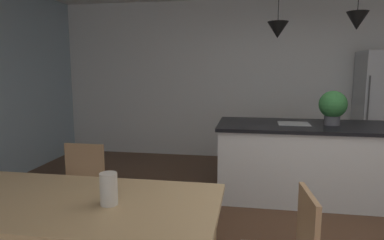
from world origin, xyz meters
name	(u,v)px	position (x,y,z in m)	size (l,w,h in m)	color
wall_back_kitchen	(294,81)	(0.00, 3.26, 1.35)	(10.00, 0.12, 2.70)	silver
dining_table	(73,210)	(-1.81, -0.83, 0.67)	(1.84, 0.92, 0.74)	tan
chair_far_left	(79,190)	(-2.22, 0.00, 0.47)	(0.41, 0.41, 0.87)	#A87F56
kitchen_island	(309,160)	(0.00, 1.43, 0.46)	(2.20, 0.96, 0.91)	silver
refrigerator	(381,111)	(1.26, 2.86, 0.91)	(0.69, 0.67, 1.82)	#B2B5B7
pendant_over_island_main	(278,30)	(-0.43, 1.43, 2.00)	(0.24, 0.24, 0.80)	black
pendant_over_island_aux	(357,21)	(0.42, 1.43, 2.08)	(0.24, 0.24, 0.72)	black
potted_plant_on_island	(333,106)	(0.23, 1.43, 1.13)	(0.32, 0.32, 0.40)	#4C4C51
vase_on_dining_table	(109,189)	(-1.55, -0.86, 0.84)	(0.11, 0.11, 0.20)	silver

